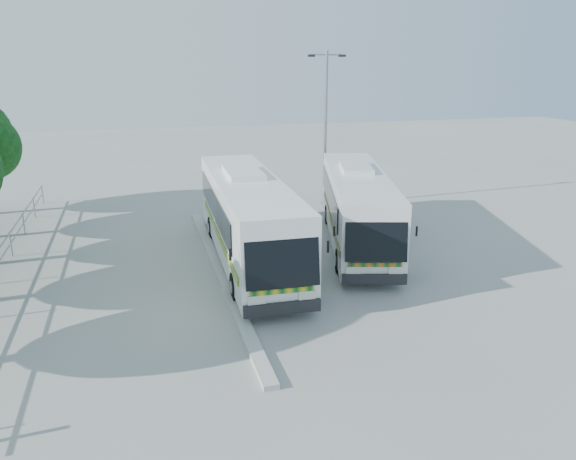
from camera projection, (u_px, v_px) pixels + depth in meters
name	position (u px, v px, depth m)	size (l,w,h in m)	color
ground	(295.00, 287.00, 19.36)	(100.00, 100.00, 0.00)	#A2A29D
kerb_divider	(220.00, 271.00, 20.60)	(0.40, 16.00, 0.15)	#B2B2AD
coach_main	(248.00, 217.00, 21.38)	(2.75, 11.68, 3.22)	white
coach_adjacent	(357.00, 206.00, 23.50)	(5.01, 11.07, 3.02)	silver
lamppost	(326.00, 123.00, 28.95)	(1.95, 0.29, 7.96)	#94989C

